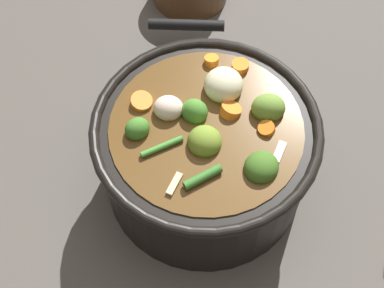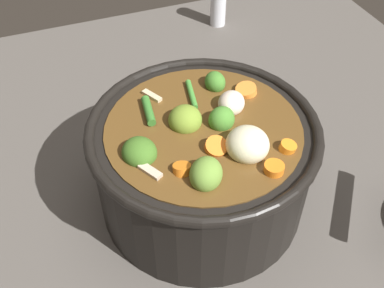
{
  "view_description": "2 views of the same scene",
  "coord_description": "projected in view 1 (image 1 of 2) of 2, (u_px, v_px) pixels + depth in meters",
  "views": [
    {
      "loc": [
        -0.28,
        0.24,
        0.7
      ],
      "look_at": [
        0.0,
        0.02,
        0.11
      ],
      "focal_mm": 50.2,
      "sensor_mm": 36.0,
      "label": 1
    },
    {
      "loc": [
        -0.16,
        -0.39,
        0.53
      ],
      "look_at": [
        -0.01,
        0.0,
        0.11
      ],
      "focal_mm": 43.3,
      "sensor_mm": 36.0,
      "label": 2
    }
  ],
  "objects": [
    {
      "name": "ground_plane",
      "position": [
        204.0,
        179.0,
        0.79
      ],
      "size": [
        1.1,
        1.1,
        0.0
      ],
      "primitive_type": "plane",
      "color": "#514C47"
    },
    {
      "name": "cooking_pot",
      "position": [
        205.0,
        152.0,
        0.72
      ],
      "size": [
        0.29,
        0.29,
        0.17
      ],
      "color": "black",
      "rests_on": "ground_plane"
    }
  ]
}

